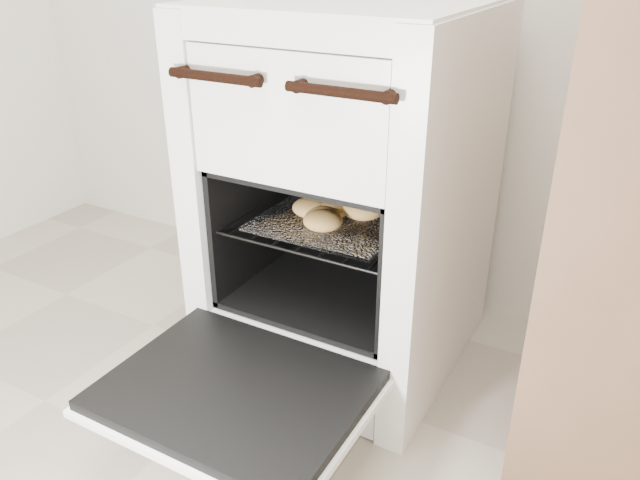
{
  "coord_description": "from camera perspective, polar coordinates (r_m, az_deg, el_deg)",
  "views": [
    {
      "loc": [
        0.41,
        0.03,
        0.93
      ],
      "look_at": [
        -0.17,
        1.07,
        0.36
      ],
      "focal_mm": 35.0,
      "sensor_mm": 36.0,
      "label": 1
    }
  ],
  "objects": [
    {
      "name": "foil_sheet",
      "position": [
        1.35,
        1.1,
        1.76
      ],
      "size": [
        0.3,
        0.27,
        0.01
      ],
      "primitive_type": "cube",
      "color": "silver",
      "rests_on": "oven_rack"
    },
    {
      "name": "oven_rack",
      "position": [
        1.37,
        1.45,
        1.82
      ],
      "size": [
        0.39,
        0.37,
        0.01
      ],
      "color": "black",
      "rests_on": "stove"
    },
    {
      "name": "oven_door",
      "position": [
        1.19,
        -7.76,
        -13.69
      ],
      "size": [
        0.48,
        0.37,
        0.03
      ],
      "color": "black",
      "rests_on": "stove"
    },
    {
      "name": "baked_rolls",
      "position": [
        1.34,
        1.62,
        2.67
      ],
      "size": [
        0.23,
        0.21,
        0.05
      ],
      "color": "#D9AB57",
      "rests_on": "foil_sheet"
    },
    {
      "name": "stove",
      "position": [
        1.41,
        2.59,
        3.64
      ],
      "size": [
        0.53,
        0.59,
        0.82
      ],
      "color": "white",
      "rests_on": "ground"
    }
  ]
}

